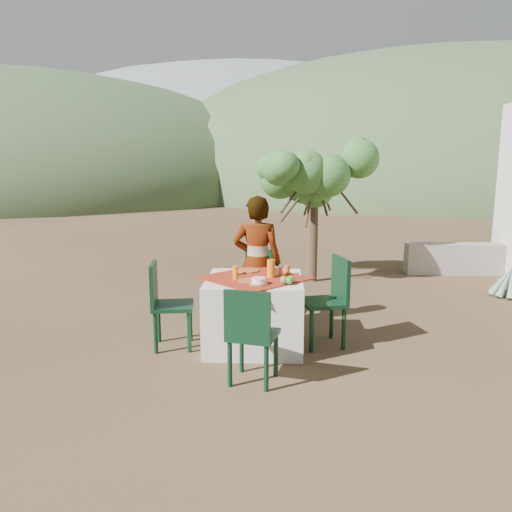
% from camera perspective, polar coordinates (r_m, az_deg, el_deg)
% --- Properties ---
extents(ground, '(160.00, 160.00, 0.00)m').
position_cam_1_polar(ground, '(5.91, 2.59, -8.86)').
color(ground, '#3B271A').
rests_on(ground, ground).
extents(table, '(1.30, 1.30, 0.76)m').
position_cam_1_polar(table, '(5.43, -0.20, -6.39)').
color(table, white).
rests_on(table, ground).
extents(chair_far, '(0.49, 0.49, 0.87)m').
position_cam_1_polar(chair_far, '(6.46, 0.18, -2.70)').
color(chair_far, black).
rests_on(chair_far, ground).
extents(chair_near, '(0.50, 0.50, 0.90)m').
position_cam_1_polar(chair_near, '(4.45, -0.60, -8.65)').
color(chair_near, black).
rests_on(chair_near, ground).
extents(chair_left, '(0.49, 0.49, 0.93)m').
position_cam_1_polar(chair_left, '(5.42, -10.35, -5.07)').
color(chair_left, black).
rests_on(chair_left, ground).
extents(chair_right, '(0.55, 0.55, 0.97)m').
position_cam_1_polar(chair_right, '(5.48, 8.43, -4.63)').
color(chair_right, black).
rests_on(chair_right, ground).
extents(person, '(0.62, 0.45, 1.60)m').
position_cam_1_polar(person, '(5.94, 0.13, -0.74)').
color(person, '#8C6651').
rests_on(person, ground).
extents(shrub_tree, '(1.77, 1.73, 2.08)m').
position_cam_1_polar(shrub_tree, '(8.36, 7.17, 8.24)').
color(shrub_tree, '#433321').
rests_on(shrub_tree, ground).
extents(agave, '(0.63, 0.62, 0.66)m').
position_cam_1_polar(agave, '(8.37, 27.15, -2.64)').
color(agave, gray).
rests_on(agave, ground).
extents(stone_wall, '(2.60, 0.35, 0.55)m').
position_cam_1_polar(stone_wall, '(9.82, 24.14, -0.30)').
color(stone_wall, gray).
rests_on(stone_wall, ground).
extents(hill_near_left, '(40.00, 40.00, 16.00)m').
position_cam_1_polar(hill_near_left, '(39.91, -24.35, 6.76)').
color(hill_near_left, '#2F4929').
rests_on(hill_near_left, ground).
extents(hill_near_right, '(48.00, 48.00, 20.00)m').
position_cam_1_polar(hill_near_right, '(43.32, 18.87, 7.35)').
color(hill_near_right, '#2F4929').
rests_on(hill_near_right, ground).
extents(hill_far_center, '(60.00, 60.00, 24.00)m').
position_cam_1_polar(hill_far_center, '(57.75, -1.36, 8.55)').
color(hill_far_center, slate).
rests_on(hill_far_center, ground).
extents(plate_far, '(0.25, 0.25, 0.01)m').
position_cam_1_polar(plate_far, '(5.63, -0.92, -1.68)').
color(plate_far, brown).
rests_on(plate_far, table).
extents(plate_near, '(0.20, 0.20, 0.01)m').
position_cam_1_polar(plate_near, '(5.16, -1.00, -2.80)').
color(plate_near, brown).
rests_on(plate_near, table).
extents(glass_far, '(0.06, 0.06, 0.10)m').
position_cam_1_polar(glass_far, '(5.45, -2.38, -1.66)').
color(glass_far, orange).
rests_on(glass_far, table).
extents(glass_near, '(0.06, 0.06, 0.10)m').
position_cam_1_polar(glass_near, '(5.21, -2.34, -2.21)').
color(glass_near, orange).
rests_on(glass_near, table).
extents(juice_pitcher, '(0.09, 0.09, 0.19)m').
position_cam_1_polar(juice_pitcher, '(5.32, 1.74, -1.43)').
color(juice_pitcher, orange).
rests_on(juice_pitcher, table).
extents(bowl_plate, '(0.19, 0.19, 0.01)m').
position_cam_1_polar(bowl_plate, '(5.03, 0.32, -3.17)').
color(bowl_plate, brown).
rests_on(bowl_plate, table).
extents(white_bowl, '(0.14, 0.14, 0.05)m').
position_cam_1_polar(white_bowl, '(5.02, 0.32, -2.81)').
color(white_bowl, white).
rests_on(white_bowl, bowl_plate).
extents(jar_left, '(0.06, 0.06, 0.09)m').
position_cam_1_polar(jar_left, '(5.42, 2.76, -1.78)').
color(jar_left, orange).
rests_on(jar_left, table).
extents(jar_right, '(0.06, 0.06, 0.10)m').
position_cam_1_polar(jar_right, '(5.51, 3.58, -1.53)').
color(jar_right, orange).
rests_on(jar_right, table).
extents(napkin_holder, '(0.08, 0.06, 0.09)m').
position_cam_1_polar(napkin_holder, '(5.41, 2.27, -1.75)').
color(napkin_holder, white).
rests_on(napkin_holder, table).
extents(fruit_cluster, '(0.15, 0.14, 0.07)m').
position_cam_1_polar(fruit_cluster, '(5.07, 3.56, -2.73)').
color(fruit_cluster, '#548932').
rests_on(fruit_cluster, table).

